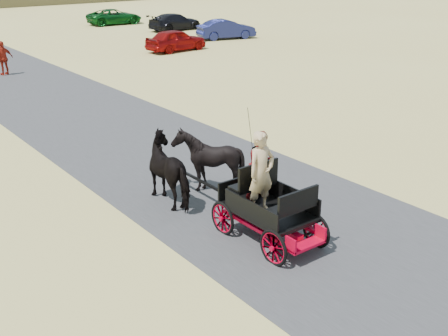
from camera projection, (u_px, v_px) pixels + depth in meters
ground at (337, 244)px, 12.26m from camera, size 140.00×140.00×0.00m
road at (337, 244)px, 12.26m from camera, size 6.00×140.00×0.01m
carriage at (268, 224)px, 12.35m from camera, size 1.30×2.40×0.72m
horse_left at (173, 170)px, 14.08m from camera, size 0.91×2.01×1.70m
horse_right at (208, 161)px, 14.70m from camera, size 1.37×1.54×1.70m
driver_man at (261, 173)px, 11.81m from camera, size 0.66×0.43×1.80m
passenger_woman at (262, 165)px, 12.55m from camera, size 0.77×0.60×1.58m
pedestrian at (3, 58)px, 28.59m from camera, size 1.07×0.60×1.73m
car_a at (176, 40)px, 35.56m from camera, size 4.17×1.97×1.38m
car_b at (226, 29)px, 40.44m from camera, size 4.40×2.43×1.38m
car_c at (175, 22)px, 44.86m from camera, size 4.69×2.28×1.32m
car_d at (115, 17)px, 48.40m from camera, size 4.80×2.43×1.30m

